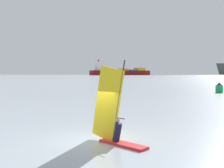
{
  "coord_description": "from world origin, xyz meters",
  "views": [
    {
      "loc": [
        4.87,
        -12.34,
        3.39
      ],
      "look_at": [
        -2.68,
        11.86,
        2.4
      ],
      "focal_mm": 42.09,
      "sensor_mm": 36.0,
      "label": 1
    }
  ],
  "objects": [
    {
      "name": "ground_plane",
      "position": [
        0.0,
        0.0,
        0.0
      ],
      "size": [
        4000.0,
        4000.0,
        0.0
      ],
      "primitive_type": "plane",
      "color": "#9EA8B2"
    },
    {
      "name": "cargo_ship",
      "position": [
        -186.71,
        674.74,
        9.25
      ],
      "size": [
        145.8,
        137.11,
        40.99
      ],
      "rotation": [
        0.0,
        0.0,
        0.74
      ],
      "color": "maroon",
      "rests_on": "ground_plane"
    },
    {
      "name": "windsurfer",
      "position": [
        1.22,
        -0.22,
        1.06
      ],
      "size": [
        3.22,
        1.79,
        4.06
      ],
      "rotation": [
        0.0,
        0.0,
        5.84
      ],
      "color": "red",
      "rests_on": "ground_plane"
    },
    {
      "name": "distant_headland",
      "position": [
        126.41,
        1191.76,
        21.83
      ],
      "size": [
        1122.06,
        417.51,
        43.66
      ],
      "primitive_type": "cube",
      "rotation": [
        0.0,
        0.0,
        0.16
      ],
      "color": "#4C564C",
      "rests_on": "ground_plane"
    },
    {
      "name": "channel_buoy",
      "position": [
        9.28,
        38.45,
        0.83
      ],
      "size": [
        1.29,
        1.29,
        1.87
      ],
      "color": "#19994C",
      "rests_on": "ground_plane"
    }
  ]
}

